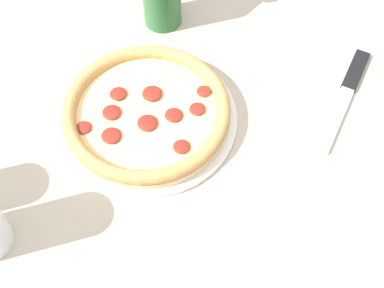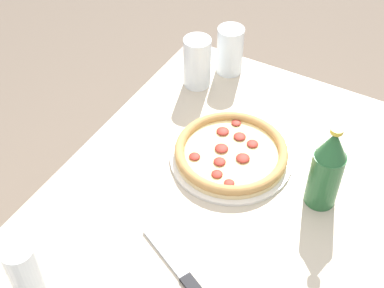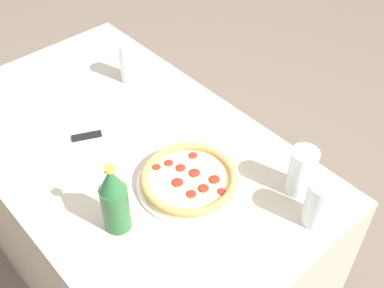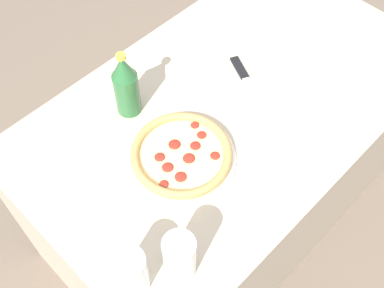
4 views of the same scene
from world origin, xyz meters
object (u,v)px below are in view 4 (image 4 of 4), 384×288
object	(u,v)px
glass_iced_tea	(350,75)
beer_bottle	(126,85)
knife	(247,81)
pizza_veggie	(181,155)
glass_water	(132,273)
glass_lemonade	(180,258)

from	to	relation	value
glass_iced_tea	beer_bottle	world-z (taller)	beer_bottle
glass_iced_tea	knife	distance (m)	0.30
beer_bottle	pizza_veggie	bearing A→B (deg)	-93.96
glass_water	knife	bearing A→B (deg)	18.70
glass_iced_tea	glass_water	bearing A→B (deg)	179.37
pizza_veggie	glass_lemonade	bearing A→B (deg)	-135.29
pizza_veggie	glass_iced_tea	bearing A→B (deg)	-18.62
pizza_veggie	glass_lemonade	distance (m)	0.31
glass_lemonade	knife	world-z (taller)	glass_lemonade
glass_lemonade	pizza_veggie	bearing A→B (deg)	44.71
glass_lemonade	glass_water	distance (m)	0.11
pizza_veggie	knife	bearing A→B (deg)	9.50
pizza_veggie	knife	xyz separation A→B (m)	(0.33, 0.06, -0.02)
glass_lemonade	glass_water	xyz separation A→B (m)	(-0.10, 0.05, -0.00)
glass_water	glass_iced_tea	distance (m)	0.82
glass_lemonade	glass_water	size ratio (longest dim) A/B	1.04
beer_bottle	knife	xyz separation A→B (m)	(0.32, -0.17, -0.10)
beer_bottle	knife	world-z (taller)	beer_bottle
glass_water	glass_iced_tea	world-z (taller)	glass_iced_tea
pizza_veggie	knife	size ratio (longest dim) A/B	1.35
knife	beer_bottle	bearing A→B (deg)	151.15
knife	glass_iced_tea	bearing A→B (deg)	-51.86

